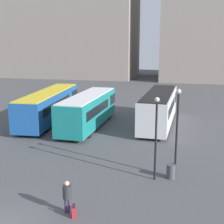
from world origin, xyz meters
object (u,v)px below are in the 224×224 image
at_px(bus_0, 50,105).
at_px(suitcase, 74,212).
at_px(bus_1, 88,110).
at_px(lamp_post_0, 156,131).
at_px(lamp_post_1, 177,126).
at_px(bus_2, 159,107).
at_px(traveler, 67,194).
at_px(trash_bin, 171,171).

bearing_deg(bus_0, suitcase, -156.76).
relative_size(bus_0, bus_1, 1.19).
xyz_separation_m(bus_1, suitcase, (3.84, -15.12, -1.40)).
height_order(suitcase, lamp_post_0, lamp_post_0).
height_order(bus_0, lamp_post_1, lamp_post_1).
xyz_separation_m(bus_2, traveler, (-2.97, -17.01, -0.77)).
xyz_separation_m(bus_0, bus_2, (10.89, 0.88, 0.07)).
bearing_deg(bus_0, lamp_post_1, -134.48).
bearing_deg(bus_2, trash_bin, -169.84).
relative_size(traveler, trash_bin, 1.88).
xyz_separation_m(lamp_post_0, trash_bin, (0.92, 0.39, -2.51)).
relative_size(lamp_post_0, lamp_post_1, 0.92).
xyz_separation_m(bus_2, lamp_post_0, (0.72, -12.48, 1.21)).
height_order(traveler, suitcase, traveler).
height_order(bus_0, trash_bin, bus_0).
bearing_deg(traveler, lamp_post_1, -67.44).
xyz_separation_m(bus_2, trash_bin, (1.64, -12.09, -1.30)).
height_order(bus_2, suitcase, bus_2).
distance_m(bus_0, lamp_post_1, 16.92).
bearing_deg(lamp_post_1, traveler, -133.44).
relative_size(bus_0, lamp_post_0, 2.51).
distance_m(traveler, suitcase, 0.86).
relative_size(suitcase, lamp_post_0, 0.15).
distance_m(bus_0, trash_bin, 16.85).
bearing_deg(bus_0, lamp_post_0, -138.62).
height_order(bus_2, traveler, bus_2).
relative_size(bus_1, lamp_post_1, 1.96).
relative_size(traveler, lamp_post_0, 0.33).
xyz_separation_m(bus_0, lamp_post_0, (11.61, -11.60, 1.28)).
xyz_separation_m(bus_1, traveler, (3.43, -14.81, -0.72)).
distance_m(bus_0, bus_1, 4.68).
distance_m(traveler, lamp_post_1, 7.36).
distance_m(bus_2, trash_bin, 12.27).
bearing_deg(suitcase, trash_bin, -62.73).
bearing_deg(bus_1, lamp_post_1, -137.68).
distance_m(bus_2, suitcase, 17.57).
bearing_deg(trash_bin, traveler, -133.12).
bearing_deg(suitcase, lamp_post_1, -63.23).
bearing_deg(bus_0, bus_1, -109.99).
bearing_deg(trash_bin, suitcase, -128.73).
height_order(bus_0, traveler, bus_0).
relative_size(bus_2, suitcase, 14.65).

